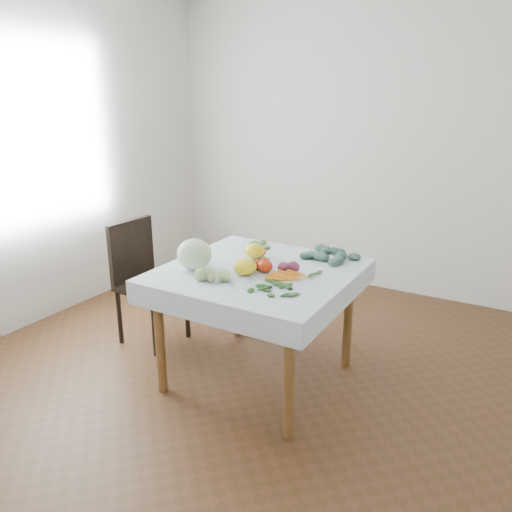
# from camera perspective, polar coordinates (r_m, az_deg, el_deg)

# --- Properties ---
(ground) EXTENTS (4.00, 4.00, 0.00)m
(ground) POSITION_cam_1_polar(r_m,az_deg,el_deg) (3.39, 0.28, -13.65)
(ground) COLOR #56311B
(back_wall) EXTENTS (4.00, 0.04, 2.70)m
(back_wall) POSITION_cam_1_polar(r_m,az_deg,el_deg) (4.75, 12.76, 12.37)
(back_wall) COLOR white
(back_wall) RESTS_ON ground
(left_wall) EXTENTS (0.04, 4.00, 2.70)m
(left_wall) POSITION_cam_1_polar(r_m,az_deg,el_deg) (4.28, -24.03, 10.71)
(left_wall) COLOR white
(left_wall) RESTS_ON ground
(table) EXTENTS (1.00, 1.00, 0.75)m
(table) POSITION_cam_1_polar(r_m,az_deg,el_deg) (3.10, 0.30, -3.30)
(table) COLOR brown
(table) RESTS_ON ground
(tablecloth) EXTENTS (1.12, 1.12, 0.01)m
(tablecloth) POSITION_cam_1_polar(r_m,az_deg,el_deg) (3.07, 0.30, -1.57)
(tablecloth) COLOR white
(tablecloth) RESTS_ON table
(chair) EXTENTS (0.43, 0.43, 0.91)m
(chair) POSITION_cam_1_polar(r_m,az_deg,el_deg) (3.78, -12.81, -1.94)
(chair) COLOR black
(chair) RESTS_ON ground
(cabbage) EXTENTS (0.26, 0.26, 0.19)m
(cabbage) POSITION_cam_1_polar(r_m,az_deg,el_deg) (3.06, -7.06, 0.22)
(cabbage) COLOR beige
(cabbage) RESTS_ON tablecloth
(tomato_a) EXTENTS (0.10, 0.10, 0.07)m
(tomato_a) POSITION_cam_1_polar(r_m,az_deg,el_deg) (3.04, 0.13, -0.99)
(tomato_a) COLOR red
(tomato_a) RESTS_ON tablecloth
(tomato_b) EXTENTS (0.09, 0.09, 0.07)m
(tomato_b) POSITION_cam_1_polar(r_m,az_deg,el_deg) (3.29, 0.46, 0.53)
(tomato_b) COLOR red
(tomato_b) RESTS_ON tablecloth
(tomato_c) EXTENTS (0.12, 0.12, 0.08)m
(tomato_c) POSITION_cam_1_polar(r_m,az_deg,el_deg) (3.00, 1.06, -1.15)
(tomato_c) COLOR red
(tomato_c) RESTS_ON tablecloth
(tomato_d) EXTENTS (0.07, 0.07, 0.06)m
(tomato_d) POSITION_cam_1_polar(r_m,az_deg,el_deg) (3.09, 0.95, -0.74)
(tomato_d) COLOR red
(tomato_d) RESTS_ON tablecloth
(heirloom_back) EXTENTS (0.16, 0.16, 0.09)m
(heirloom_back) POSITION_cam_1_polar(r_m,az_deg,el_deg) (3.27, -0.17, 0.60)
(heirloom_back) COLOR yellow
(heirloom_back) RESTS_ON tablecloth
(heirloom_front) EXTENTS (0.18, 0.18, 0.10)m
(heirloom_front) POSITION_cam_1_polar(r_m,az_deg,el_deg) (2.96, -1.22, -1.27)
(heirloom_front) COLOR yellow
(heirloom_front) RESTS_ON tablecloth
(onion_a) EXTENTS (0.08, 0.08, 0.06)m
(onion_a) POSITION_cam_1_polar(r_m,az_deg,el_deg) (3.01, 3.18, -1.29)
(onion_a) COLOR #541835
(onion_a) RESTS_ON tablecloth
(onion_b) EXTENTS (0.10, 0.10, 0.07)m
(onion_b) POSITION_cam_1_polar(r_m,az_deg,el_deg) (3.01, 4.26, -1.27)
(onion_b) COLOR #541835
(onion_b) RESTS_ON tablecloth
(tomatillo_cluster) EXTENTS (0.19, 0.12, 0.05)m
(tomatillo_cluster) POSITION_cam_1_polar(r_m,az_deg,el_deg) (2.87, -5.24, -2.39)
(tomatillo_cluster) COLOR #B4D87C
(tomatillo_cluster) RESTS_ON tablecloth
(carrot_bunch) EXTENTS (0.22, 0.21, 0.03)m
(carrot_bunch) POSITION_cam_1_polar(r_m,az_deg,el_deg) (2.90, 3.95, -2.35)
(carrot_bunch) COLOR orange
(carrot_bunch) RESTS_ON tablecloth
(kale_bunch) EXTENTS (0.30, 0.29, 0.05)m
(kale_bunch) POSITION_cam_1_polar(r_m,az_deg,el_deg) (3.28, 8.68, -0.01)
(kale_bunch) COLOR #3E6654
(kale_bunch) RESTS_ON tablecloth
(basil_bunch) EXTENTS (0.27, 0.19, 0.01)m
(basil_bunch) POSITION_cam_1_polar(r_m,az_deg,el_deg) (2.74, 2.44, -3.81)
(basil_bunch) COLOR #1E581B
(basil_bunch) RESTS_ON tablecloth
(dill_bunch) EXTENTS (0.23, 0.17, 0.02)m
(dill_bunch) POSITION_cam_1_polar(r_m,az_deg,el_deg) (3.52, 0.20, 1.29)
(dill_bunch) COLOR #547D39
(dill_bunch) RESTS_ON tablecloth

